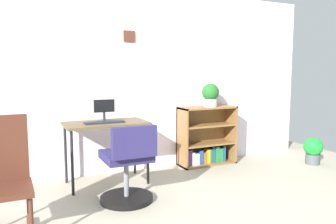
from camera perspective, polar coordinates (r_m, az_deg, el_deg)
wall_back at (r=4.36m, az=-5.10°, el=5.36°), size 5.20×0.12×2.32m
desk at (r=3.84m, az=-10.49°, el=-2.70°), size 0.91×0.52×0.71m
monitor at (r=3.85m, az=-10.78°, el=0.18°), size 0.24×0.17×0.25m
keyboard at (r=3.76m, az=-10.74°, el=-1.74°), size 0.44×0.12×0.02m
office_chair at (r=3.30m, az=-6.82°, el=-9.58°), size 0.52×0.55×0.78m
rocking_chair at (r=2.87m, az=-26.38°, el=-10.08°), size 0.42×0.64×0.94m
bookshelf_low at (r=4.68m, az=6.35°, el=-4.59°), size 0.80×0.30×0.80m
potted_plant_on_shelf at (r=4.57m, az=7.23°, el=2.97°), size 0.23×0.23×0.31m
potted_plant_floor at (r=5.07m, az=23.42°, el=-5.90°), size 0.25×0.25×0.37m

